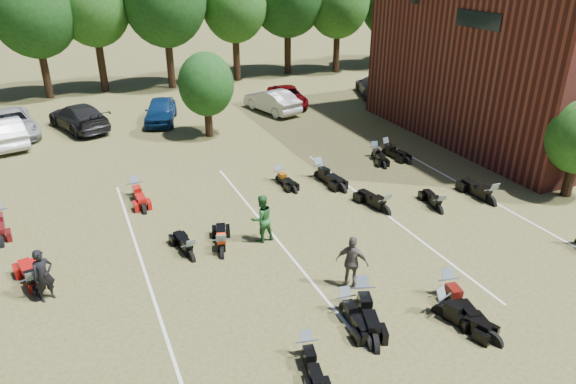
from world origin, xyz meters
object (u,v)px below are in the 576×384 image
motorcycle_3 (441,315)px  motorcycle_7 (37,296)px  person_black (43,275)px  car_4 (161,111)px  person_grey (352,262)px  person_green (262,218)px  motorcycle_14 (1,225)px

motorcycle_3 → motorcycle_7: size_ratio=0.93×
person_black → motorcycle_3: 12.29m
car_4 → person_grey: person_grey is taller
car_4 → motorcycle_3: 23.32m
person_black → motorcycle_3: person_black is taller
car_4 → motorcycle_7: car_4 is taller
car_4 → person_green: bearing=-71.4°
person_green → motorcycle_7: 7.94m
person_green → motorcycle_3: (3.37, -6.33, -0.94)m
person_green → motorcycle_14: 10.72m
person_green → car_4: bearing=-96.3°
person_green → person_grey: bearing=104.2°
motorcycle_3 → motorcycle_14: (-12.59, 11.72, 0.00)m
person_black → person_green: bearing=-17.8°
motorcycle_3 → person_green: bearing=99.1°
person_black → motorcycle_14: person_black is taller
person_grey → motorcycle_3: person_grey is taller
person_green → motorcycle_7: bearing=-5.6°
person_black → motorcycle_3: (10.89, -5.64, -0.89)m
motorcycle_7 → motorcycle_14: size_ratio=1.03×
motorcycle_3 → person_black: bearing=133.7°
car_4 → motorcycle_7: bearing=-96.6°
motorcycle_14 → person_grey: bearing=-45.3°
person_grey → motorcycle_14: 14.31m
person_black → motorcycle_7: (-0.36, 0.33, -0.89)m
car_4 → person_grey: size_ratio=2.43×
car_4 → person_grey: 20.67m
person_green → motorcycle_3: 7.24m
motorcycle_14 → person_black: bearing=-79.0°
person_green → motorcycle_14: size_ratio=0.79×
motorcycle_7 → person_green: bearing=170.9°
car_4 → motorcycle_14: (-8.66, -11.26, -0.76)m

